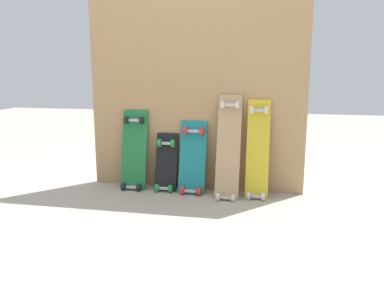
% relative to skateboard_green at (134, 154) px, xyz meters
% --- Properties ---
extents(ground_plane, '(12.00, 12.00, 0.00)m').
position_rel_skateboard_green_xyz_m(ground_plane, '(0.52, 0.04, -0.31)').
color(ground_plane, '#A89E8E').
extents(plywood_wall_panel, '(1.83, 0.04, 1.78)m').
position_rel_skateboard_green_xyz_m(plywood_wall_panel, '(0.52, 0.11, 0.59)').
color(plywood_wall_panel, tan).
rests_on(plywood_wall_panel, ground).
extents(skateboard_green, '(0.22, 0.21, 0.74)m').
position_rel_skateboard_green_xyz_m(skateboard_green, '(0.00, 0.00, 0.00)').
color(skateboard_green, '#1E7238').
rests_on(skateboard_green, ground).
extents(skateboard_black, '(0.19, 0.20, 0.55)m').
position_rel_skateboard_green_xyz_m(skateboard_black, '(0.28, -0.00, -0.09)').
color(skateboard_black, black).
rests_on(skateboard_black, ground).
extents(skateboard_teal, '(0.23, 0.23, 0.66)m').
position_rel_skateboard_green_xyz_m(skateboard_teal, '(0.52, -0.01, -0.04)').
color(skateboard_teal, '#197A7F').
rests_on(skateboard_teal, ground).
extents(skateboard_natural, '(0.19, 0.32, 0.89)m').
position_rel_skateboard_green_xyz_m(skateboard_natural, '(0.82, -0.06, 0.07)').
color(skateboard_natural, tan).
rests_on(skateboard_natural, ground).
extents(skateboard_yellow, '(0.18, 0.25, 0.85)m').
position_rel_skateboard_green_xyz_m(skateboard_yellow, '(1.06, -0.02, 0.05)').
color(skateboard_yellow, gold).
rests_on(skateboard_yellow, ground).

